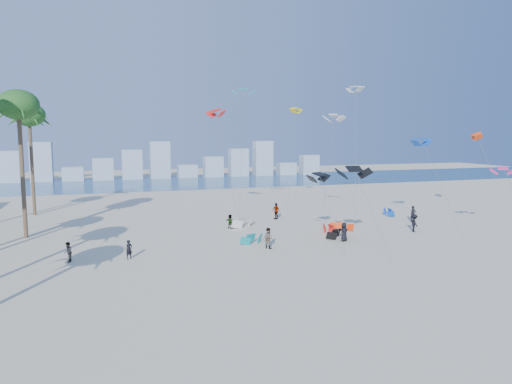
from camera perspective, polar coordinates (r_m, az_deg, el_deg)
name	(u,v)px	position (r m, az deg, el deg)	size (l,w,h in m)	color
ground	(289,294)	(30.29, 4.06, -12.28)	(220.00, 220.00, 0.00)	beige
ocean	(159,183)	(99.57, -11.69, 1.12)	(220.00, 220.00, 0.00)	navy
kitesurfer_near	(129,250)	(39.39, -15.17, -6.76)	(0.57, 0.37, 1.57)	black
kitesurfer_mid	(268,238)	(41.53, 1.48, -5.61)	(0.90, 0.70, 1.84)	gray
kitesurfers_far	(308,223)	(48.65, 6.33, -3.82)	(37.12, 13.98, 1.93)	black
grounded_kites	(308,226)	(49.61, 6.36, -4.13)	(22.87, 11.51, 1.04)	#0C8990
flying_kites	(351,127)	(53.14, 11.49, 7.80)	(34.21, 27.72, 16.81)	black
distant_skyline	(148,165)	(109.12, -12.93, 3.21)	(85.00, 3.00, 8.40)	#9EADBF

